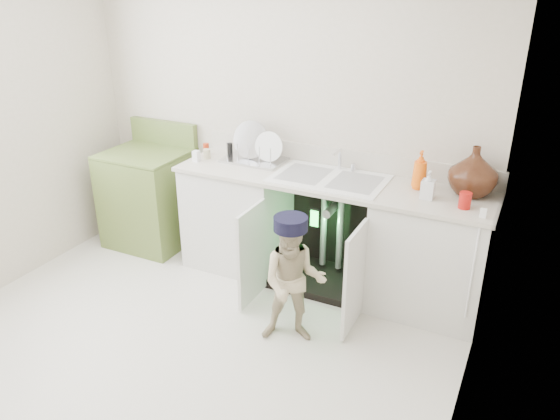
# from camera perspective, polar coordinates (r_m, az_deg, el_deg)

# --- Properties ---
(ground) EXTENTS (3.50, 3.50, 0.00)m
(ground) POSITION_cam_1_polar(r_m,az_deg,el_deg) (3.87, -10.00, -13.83)
(ground) COLOR beige
(ground) RESTS_ON ground
(room_shell) EXTENTS (6.00, 5.50, 1.26)m
(room_shell) POSITION_cam_1_polar(r_m,az_deg,el_deg) (3.27, -11.54, 3.82)
(room_shell) COLOR beige
(room_shell) RESTS_ON ground
(counter_run) EXTENTS (2.44, 1.02, 1.25)m
(counter_run) POSITION_cam_1_polar(r_m,az_deg,el_deg) (4.29, 5.48, -2.02)
(counter_run) COLOR silver
(counter_run) RESTS_ON ground
(avocado_stove) EXTENTS (0.70, 0.65, 1.09)m
(avocado_stove) POSITION_cam_1_polar(r_m,az_deg,el_deg) (5.11, -13.45, 1.40)
(avocado_stove) COLOR olive
(avocado_stove) RESTS_ON ground
(repair_worker) EXTENTS (0.53, 0.69, 0.91)m
(repair_worker) POSITION_cam_1_polar(r_m,az_deg,el_deg) (3.63, 1.43, -7.33)
(repair_worker) COLOR beige
(repair_worker) RESTS_ON ground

